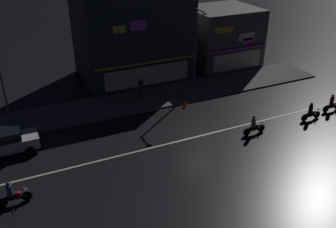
{
  "coord_description": "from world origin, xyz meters",
  "views": [
    {
      "loc": [
        -11.76,
        -20.33,
        14.08
      ],
      "look_at": [
        -1.82,
        1.18,
        1.72
      ],
      "focal_mm": 39.76,
      "sensor_mm": 36.0,
      "label": 1
    }
  ],
  "objects": [
    {
      "name": "motorcycle_opposite_lane",
      "position": [
        -12.8,
        -2.07,
        0.63
      ],
      "size": [
        1.9,
        0.6,
        1.52
      ],
      "rotation": [
        0.0,
        0.0,
        3.23
      ],
      "color": "black",
      "rests_on": "ground"
    },
    {
      "name": "motorcycle_trailing_far",
      "position": [
        3.98,
        -1.37,
        0.63
      ],
      "size": [
        1.9,
        0.6,
        1.52
      ],
      "rotation": [
        0.0,
        0.0,
        3.16
      ],
      "color": "black",
      "rests_on": "ground"
    },
    {
      "name": "sidewalk_far",
      "position": [
        0.0,
        7.45,
        0.07
      ],
      "size": [
        32.93,
        4.41,
        0.14
      ],
      "primitive_type": "cube",
      "color": "#4C4C4F",
      "rests_on": "ground"
    },
    {
      "name": "streetlamp_mid",
      "position": [
        3.7,
        7.21,
        4.5
      ],
      "size": [
        0.44,
        1.64,
        7.43
      ],
      "color": "#47494C",
      "rests_on": "sidewalk_far"
    },
    {
      "name": "storefront_left_block",
      "position": [
        9.88,
        12.86,
        3.02
      ],
      "size": [
        7.04,
        6.59,
        6.05
      ],
      "color": "#56514C",
      "rests_on": "ground"
    },
    {
      "name": "parked_car_near_kerb",
      "position": [
        -12.86,
        3.59,
        0.87
      ],
      "size": [
        4.3,
        1.98,
        1.67
      ],
      "rotation": [
        0.0,
        0.0,
        3.14
      ],
      "color": "silver",
      "rests_on": "ground"
    },
    {
      "name": "ground_plane",
      "position": [
        0.0,
        0.0,
        0.0
      ],
      "size": [
        140.0,
        140.0,
        0.0
      ],
      "primitive_type": "plane",
      "color": "black"
    },
    {
      "name": "pedestrian_on_sidewalk",
      "position": [
        -1.35,
        7.84,
        0.97
      ],
      "size": [
        0.41,
        0.41,
        1.82
      ],
      "rotation": [
        0.0,
        0.0,
        0.93
      ],
      "color": "#232328",
      "rests_on": "sidewalk_far"
    },
    {
      "name": "streetlamp_west",
      "position": [
        -12.22,
        7.58,
        4.48
      ],
      "size": [
        0.44,
        1.64,
        7.39
      ],
      "color": "#47494C",
      "rests_on": "sidewalk_far"
    },
    {
      "name": "lane_divider_stripe",
      "position": [
        0.0,
        0.0,
        0.01
      ],
      "size": [
        31.28,
        0.16,
        0.01
      ],
      "primitive_type": "cube",
      "color": "beige",
      "rests_on": "ground"
    },
    {
      "name": "traffic_cone",
      "position": [
        1.45,
        4.78,
        0.28
      ],
      "size": [
        0.36,
        0.36,
        0.55
      ],
      "primitive_type": "cone",
      "color": "orange",
      "rests_on": "ground"
    },
    {
      "name": "motorcycle_lead",
      "position": [
        12.07,
        -1.02,
        0.63
      ],
      "size": [
        1.9,
        0.6,
        1.52
      ],
      "rotation": [
        0.0,
        0.0,
        3.02
      ],
      "color": "black",
      "rests_on": "ground"
    },
    {
      "name": "storefront_center_block",
      "position": [
        -0.0,
        13.39,
        4.46
      ],
      "size": [
        10.27,
        7.64,
        8.93
      ],
      "color": "#2D333D",
      "rests_on": "ground"
    },
    {
      "name": "motorcycle_following",
      "position": [
        9.38,
        -1.45,
        0.63
      ],
      "size": [
        1.9,
        0.6,
        1.52
      ],
      "rotation": [
        0.0,
        0.0,
        3.14
      ],
      "color": "black",
      "rests_on": "ground"
    }
  ]
}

